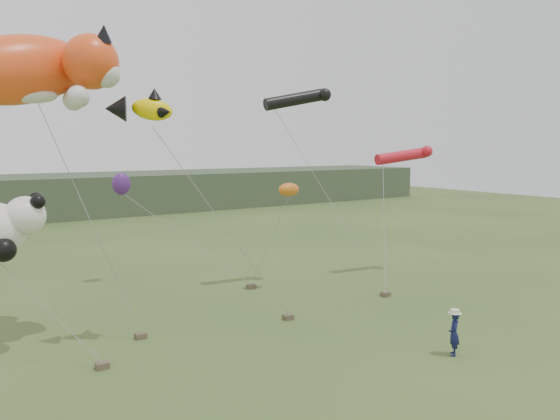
{
  "coord_description": "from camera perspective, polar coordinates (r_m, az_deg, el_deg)",
  "views": [
    {
      "loc": [
        -12.54,
        -13.32,
        6.98
      ],
      "look_at": [
        -1.41,
        3.0,
        4.65
      ],
      "focal_mm": 35.0,
      "sensor_mm": 36.0,
      "label": 1
    }
  ],
  "objects": [
    {
      "name": "ground",
      "position": [
        19.58,
        8.66,
        -14.24
      ],
      "size": [
        120.0,
        120.0,
        0.0
      ],
      "primitive_type": "plane",
      "color": "#385123",
      "rests_on": "ground"
    },
    {
      "name": "headland",
      "position": [
        58.99,
        -24.94,
        1.17
      ],
      "size": [
        90.0,
        13.0,
        4.0
      ],
      "color": "#2D3D28",
      "rests_on": "ground"
    },
    {
      "name": "festival_attendant",
      "position": [
        19.56,
        17.73,
        -12.21
      ],
      "size": [
        0.63,
        0.63,
        1.48
      ],
      "primitive_type": "imported",
      "rotation": [
        0.0,
        0.0,
        3.93
      ],
      "color": "#121846",
      "rests_on": "ground"
    },
    {
      "name": "sandbag_anchors",
      "position": [
        22.71,
        -3.52,
        -10.92
      ],
      "size": [
        13.77,
        5.97,
        0.2
      ],
      "color": "brown",
      "rests_on": "ground"
    },
    {
      "name": "cat_kite",
      "position": [
        20.88,
        -24.19,
        13.28
      ],
      "size": [
        6.77,
        3.84,
        3.27
      ],
      "color": "#F44A17",
      "rests_on": "ground"
    },
    {
      "name": "fish_kite",
      "position": [
        19.11,
        -14.53,
        10.23
      ],
      "size": [
        2.4,
        1.56,
        1.17
      ],
      "color": "#FFD700",
      "rests_on": "ground"
    },
    {
      "name": "tube_kites",
      "position": [
        28.67,
        7.96,
        8.45
      ],
      "size": [
        9.83,
        2.36,
        3.87
      ],
      "color": "black",
      "rests_on": "ground"
    },
    {
      "name": "misc_kites",
      "position": [
        27.17,
        -9.42,
        2.47
      ],
      "size": [
        7.17,
        6.49,
        1.13
      ],
      "color": "#CF6517",
      "rests_on": "ground"
    }
  ]
}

